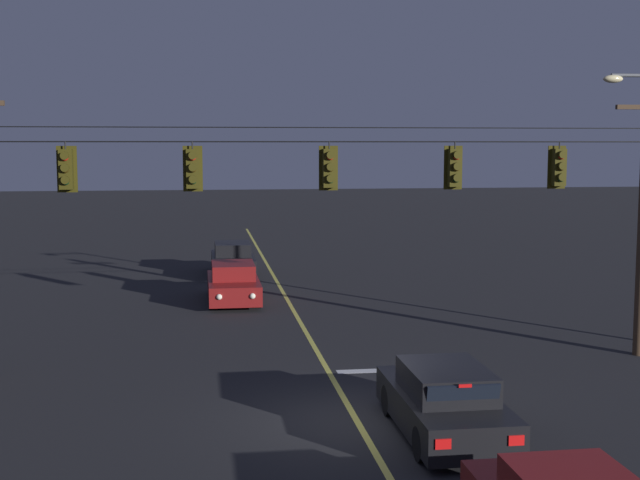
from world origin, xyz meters
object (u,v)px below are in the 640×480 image
object	(u,v)px
traffic_light_right_inner	(455,168)
traffic_light_left_inner	(193,169)
traffic_light_centre	(329,168)
traffic_light_rightmost	(559,167)
car_oncoming_trailing	(233,260)
traffic_light_leftmost	(66,169)
car_waiting_near_lane	(445,403)
car_oncoming_lead	(233,284)

from	to	relation	value
traffic_light_right_inner	traffic_light_left_inner	bearing A→B (deg)	180.00
traffic_light_centre	traffic_light_rightmost	bearing A→B (deg)	0.00
traffic_light_centre	car_oncoming_trailing	size ratio (longest dim) A/B	0.28
traffic_light_leftmost	traffic_light_rightmost	bearing A→B (deg)	0.00
traffic_light_centre	traffic_light_right_inner	xyz separation A→B (m)	(3.24, 0.00, 0.00)
traffic_light_rightmost	car_waiting_near_lane	bearing A→B (deg)	-129.97
traffic_light_left_inner	traffic_light_rightmost	xyz separation A→B (m)	(9.41, 0.00, 0.00)
traffic_light_centre	traffic_light_left_inner	bearing A→B (deg)	180.00
traffic_light_rightmost	traffic_light_leftmost	bearing A→B (deg)	180.00
traffic_light_left_inner	traffic_light_right_inner	xyz separation A→B (m)	(6.61, 0.00, 0.00)
traffic_light_left_inner	traffic_light_rightmost	size ratio (longest dim) A/B	1.00
traffic_light_right_inner	car_waiting_near_lane	size ratio (longest dim) A/B	0.28
traffic_light_centre	car_waiting_near_lane	bearing A→B (deg)	-75.21
car_oncoming_lead	car_oncoming_trailing	distance (m)	6.46
traffic_light_rightmost	car_oncoming_trailing	xyz separation A→B (m)	(-7.84, 15.96, -4.42)
car_oncoming_lead	car_waiting_near_lane	bearing A→B (deg)	-76.85
car_oncoming_lead	car_oncoming_trailing	bearing A→B (deg)	87.87
traffic_light_right_inner	car_oncoming_lead	xyz separation A→B (m)	(-5.29, 9.50, -4.42)
traffic_light_right_inner	car_oncoming_lead	bearing A→B (deg)	119.11
traffic_light_right_inner	car_oncoming_lead	size ratio (longest dim) A/B	0.28
traffic_light_leftmost	car_waiting_near_lane	xyz separation A→B (m)	(7.82, -5.47, -4.42)
traffic_light_leftmost	car_oncoming_lead	bearing A→B (deg)	65.53
traffic_light_centre	traffic_light_right_inner	distance (m)	3.24
traffic_light_rightmost	car_oncoming_trailing	size ratio (longest dim) A/B	0.28
traffic_light_leftmost	traffic_light_left_inner	distance (m)	3.00
traffic_light_centre	car_waiting_near_lane	xyz separation A→B (m)	(1.45, -5.47, -4.42)
car_waiting_near_lane	traffic_light_left_inner	bearing A→B (deg)	131.37
traffic_light_centre	car_waiting_near_lane	world-z (taller)	traffic_light_centre
traffic_light_leftmost	traffic_light_right_inner	bearing A→B (deg)	0.00
traffic_light_centre	traffic_light_leftmost	bearing A→B (deg)	180.00
traffic_light_right_inner	car_oncoming_trailing	distance (m)	17.31
traffic_light_centre	car_oncoming_trailing	world-z (taller)	traffic_light_centre
traffic_light_leftmost	car_oncoming_trailing	bearing A→B (deg)	74.03
traffic_light_rightmost	car_oncoming_lead	size ratio (longest dim) A/B	0.28
traffic_light_leftmost	traffic_light_centre	bearing A→B (deg)	0.00
car_oncoming_lead	traffic_light_left_inner	bearing A→B (deg)	-97.92
traffic_light_leftmost	traffic_light_left_inner	bearing A→B (deg)	0.00
traffic_light_centre	traffic_light_rightmost	distance (m)	6.03
traffic_light_left_inner	car_oncoming_lead	bearing A→B (deg)	82.08
car_waiting_near_lane	car_oncoming_lead	size ratio (longest dim) A/B	0.98
traffic_light_right_inner	car_oncoming_lead	world-z (taller)	traffic_light_right_inner
traffic_light_left_inner	car_waiting_near_lane	distance (m)	8.53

